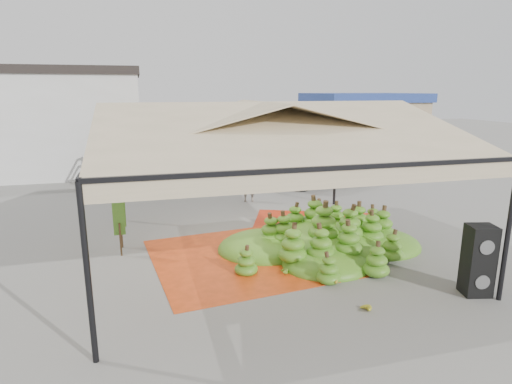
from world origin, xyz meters
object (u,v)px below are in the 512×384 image
object	(u,v)px
banana_heap	(326,227)
truck_left	(170,157)
speaker_stack	(478,260)
truck_right	(331,150)
vendor	(248,181)

from	to	relation	value
banana_heap	truck_left	xyz separation A→B (m)	(-3.47, 9.91, 0.60)
speaker_stack	truck_right	world-z (taller)	truck_right
banana_heap	speaker_stack	world-z (taller)	speaker_stack
vendor	speaker_stack	bearing A→B (deg)	118.28
truck_left	truck_right	size ratio (longest dim) A/B	0.87
banana_heap	truck_right	bearing A→B (deg)	64.39
truck_left	truck_right	world-z (taller)	truck_right
speaker_stack	vendor	distance (m)	9.34
banana_heap	vendor	xyz separation A→B (m)	(-0.79, 5.55, 0.17)
banana_heap	speaker_stack	xyz separation A→B (m)	(1.99, -3.37, 0.14)
speaker_stack	vendor	size ratio (longest dim) A/B	0.96
vendor	truck_right	world-z (taller)	truck_right
vendor	truck_right	bearing A→B (deg)	-136.09
truck_left	truck_right	distance (m)	7.77
vendor	truck_left	distance (m)	5.14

